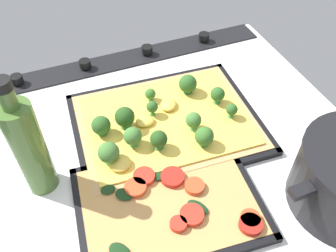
{
  "coord_description": "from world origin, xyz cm",
  "views": [
    {
      "loc": [
        15.81,
        41.16,
        55.26
      ],
      "look_at": [
        -1.35,
        -1.94,
        6.5
      ],
      "focal_mm": 38.77,
      "sensor_mm": 36.0,
      "label": 1
    }
  ],
  "objects": [
    {
      "name": "broccoli_pizza",
      "position": [
        -2.42,
        -7.37,
        2.05
      ],
      "size": [
        36.98,
        29.19,
        6.21
      ],
      "color": "tan",
      "rests_on": "baking_tray_front"
    },
    {
      "name": "baking_tray_front",
      "position": [
        -3.38,
        -7.88,
        0.36
      ],
      "size": [
        39.52,
        31.72,
        1.3
      ],
      "color": "black",
      "rests_on": "ground_plane"
    },
    {
      "name": "stove_control_panel",
      "position": [
        -0.0,
        -33.22,
        0.55
      ],
      "size": [
        77.24,
        7.0,
        2.6
      ],
      "color": "black",
      "rests_on": "ground_plane"
    },
    {
      "name": "oil_bottle",
      "position": [
        22.81,
        -2.75,
        10.18
      ],
      "size": [
        5.53,
        5.53,
        24.12
      ],
      "color": "#476B2D",
      "rests_on": "ground_plane"
    },
    {
      "name": "baking_tray_back",
      "position": [
        3.39,
        10.08,
        0.38
      ],
      "size": [
        33.23,
        26.18,
        1.3
      ],
      "color": "black",
      "rests_on": "ground_plane"
    },
    {
      "name": "ground_plane",
      "position": [
        0.0,
        0.0,
        -1.5
      ],
      "size": [
        80.46,
        73.44,
        3.0
      ],
      "primitive_type": "cube",
      "color": "white"
    },
    {
      "name": "veggie_pizza_back",
      "position": [
        3.04,
        10.22,
        1.14
      ],
      "size": [
        30.62,
        23.57,
        1.9
      ],
      "color": "tan",
      "rests_on": "baking_tray_back"
    }
  ]
}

